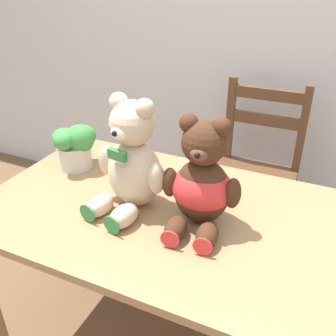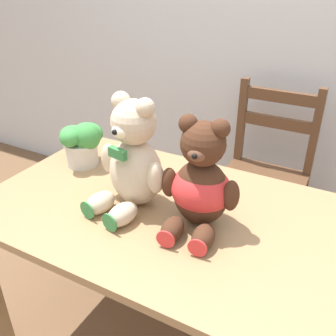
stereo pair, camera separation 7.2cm
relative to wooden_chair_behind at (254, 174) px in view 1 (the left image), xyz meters
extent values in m
cube|color=silver|center=(-0.03, 0.33, 0.82)|extent=(8.00, 0.04, 2.60)
cube|color=#9E7A51|center=(-0.03, -0.81, 0.22)|extent=(1.57, 0.80, 0.03)
cube|color=#9E7A51|center=(-0.76, -0.46, -0.13)|extent=(0.06, 0.06, 0.68)
cube|color=brown|center=(0.00, -0.05, -0.01)|extent=(0.43, 0.44, 0.03)
cube|color=brown|center=(0.20, -0.25, -0.25)|extent=(0.04, 0.04, 0.45)
cube|color=brown|center=(-0.20, -0.25, -0.25)|extent=(0.04, 0.04, 0.45)
cube|color=brown|center=(0.20, 0.15, 0.00)|extent=(0.04, 0.04, 0.95)
cube|color=brown|center=(-0.20, 0.15, 0.00)|extent=(0.04, 0.04, 0.95)
cube|color=brown|center=(0.00, 0.15, 0.40)|extent=(0.35, 0.03, 0.06)
cube|color=brown|center=(0.00, 0.15, 0.26)|extent=(0.35, 0.03, 0.06)
ellipsoid|color=beige|center=(-0.27, -0.81, 0.36)|extent=(0.23, 0.20, 0.24)
sphere|color=beige|center=(-0.27, -0.81, 0.55)|extent=(0.15, 0.15, 0.15)
sphere|color=beige|center=(-0.21, -0.82, 0.61)|extent=(0.06, 0.06, 0.06)
sphere|color=beige|center=(-0.32, -0.80, 0.61)|extent=(0.06, 0.06, 0.06)
ellipsoid|color=white|center=(-0.28, -0.87, 0.53)|extent=(0.07, 0.07, 0.05)
sphere|color=black|center=(-0.28, -0.89, 0.54)|extent=(0.02, 0.02, 0.02)
ellipsoid|color=beige|center=(-0.16, -0.85, 0.39)|extent=(0.07, 0.07, 0.11)
ellipsoid|color=beige|center=(-0.38, -0.81, 0.39)|extent=(0.07, 0.07, 0.11)
ellipsoid|color=beige|center=(-0.24, -0.95, 0.27)|extent=(0.09, 0.13, 0.07)
cylinder|color=#337F42|center=(-0.25, -1.00, 0.27)|extent=(0.06, 0.02, 0.06)
ellipsoid|color=beige|center=(-0.34, -0.92, 0.27)|extent=(0.09, 0.13, 0.07)
cylinder|color=#337F42|center=(-0.35, -0.98, 0.27)|extent=(0.06, 0.02, 0.06)
cube|color=#337F42|center=(-0.28, -0.89, 0.46)|extent=(0.07, 0.03, 0.03)
ellipsoid|color=#472819|center=(-0.02, -0.81, 0.35)|extent=(0.20, 0.17, 0.23)
sphere|color=#472819|center=(-0.02, -0.81, 0.52)|extent=(0.14, 0.14, 0.14)
sphere|color=#472819|center=(0.03, -0.81, 0.58)|extent=(0.06, 0.06, 0.06)
sphere|color=#472819|center=(-0.07, -0.82, 0.58)|extent=(0.06, 0.06, 0.06)
ellipsoid|color=brown|center=(-0.01, -0.86, 0.51)|extent=(0.06, 0.06, 0.04)
sphere|color=black|center=(-0.01, -0.89, 0.52)|extent=(0.02, 0.02, 0.02)
ellipsoid|color=#472819|center=(0.09, -0.82, 0.38)|extent=(0.06, 0.06, 0.11)
ellipsoid|color=#472819|center=(-0.12, -0.84, 0.38)|extent=(0.06, 0.06, 0.11)
ellipsoid|color=#472819|center=(0.04, -0.92, 0.27)|extent=(0.08, 0.12, 0.07)
cylinder|color=red|center=(0.05, -0.98, 0.27)|extent=(0.06, 0.01, 0.06)
ellipsoid|color=#472819|center=(-0.06, -0.93, 0.27)|extent=(0.08, 0.12, 0.07)
cylinder|color=red|center=(-0.05, -0.99, 0.27)|extent=(0.06, 0.01, 0.06)
ellipsoid|color=red|center=(-0.02, -0.81, 0.36)|extent=(0.21, 0.19, 0.16)
cylinder|color=beige|center=(-0.63, -0.68, 0.29)|extent=(0.13, 0.13, 0.11)
cylinder|color=beige|center=(-0.63, -0.68, 0.34)|extent=(0.14, 0.14, 0.02)
ellipsoid|color=#3D8E42|center=(-0.59, -0.68, 0.38)|extent=(0.12, 0.11, 0.12)
ellipsoid|color=#3D8E42|center=(-0.62, -0.62, 0.36)|extent=(0.12, 0.10, 0.09)
ellipsoid|color=#3D8E42|center=(-0.68, -0.67, 0.36)|extent=(0.10, 0.10, 0.08)
ellipsoid|color=#3D8E42|center=(-0.63, -0.74, 0.38)|extent=(0.08, 0.08, 0.07)
camera|label=1|loc=(0.31, -1.79, 1.00)|focal=40.00mm
camera|label=2|loc=(0.37, -1.76, 1.00)|focal=40.00mm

